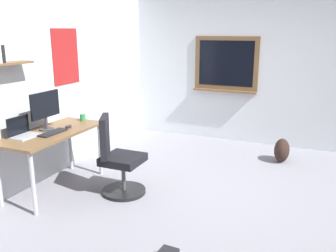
{
  "coord_description": "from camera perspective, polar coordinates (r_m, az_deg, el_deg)",
  "views": [
    {
      "loc": [
        -3.69,
        -0.85,
        1.9
      ],
      "look_at": [
        -0.09,
        0.72,
        0.85
      ],
      "focal_mm": 38.55,
      "sensor_mm": 36.0,
      "label": 1
    }
  ],
  "objects": [
    {
      "name": "desk",
      "position": [
        4.51,
        -17.82,
        -1.77
      ],
      "size": [
        1.35,
        0.61,
        0.73
      ],
      "color": "brown",
      "rests_on": "ground"
    },
    {
      "name": "laptop",
      "position": [
        4.37,
        -22.01,
        -0.88
      ],
      "size": [
        0.31,
        0.21,
        0.23
      ],
      "color": "#ADAFB5",
      "rests_on": "desk"
    },
    {
      "name": "office_chair",
      "position": [
        4.3,
        -7.97,
        -5.48
      ],
      "size": [
        0.54,
        0.56,
        0.95
      ],
      "color": "black",
      "rests_on": "ground"
    },
    {
      "name": "backpack",
      "position": [
        5.6,
        17.55,
        -3.68
      ],
      "size": [
        0.32,
        0.22,
        0.35
      ],
      "primitive_type": "ellipsoid",
      "color": "black",
      "rests_on": "ground"
    },
    {
      "name": "keyboard",
      "position": [
        4.39,
        -17.73,
        -1.01
      ],
      "size": [
        0.37,
        0.13,
        0.02
      ],
      "primitive_type": "cube",
      "color": "black",
      "rests_on": "desk"
    },
    {
      "name": "computer_mouse",
      "position": [
        4.6,
        -15.47,
        -0.06
      ],
      "size": [
        0.1,
        0.06,
        0.03
      ],
      "primitive_type": "ellipsoid",
      "color": "#262628",
      "rests_on": "desk"
    },
    {
      "name": "monitor_primary",
      "position": [
        4.52,
        -18.84,
        2.74
      ],
      "size": [
        0.46,
        0.17,
        0.46
      ],
      "color": "#38383D",
      "rests_on": "desk"
    },
    {
      "name": "ground_plane",
      "position": [
        4.23,
        9.69,
        -11.94
      ],
      "size": [
        5.2,
        5.2,
        0.0
      ],
      "primitive_type": "plane",
      "color": "gray",
      "rests_on": "ground"
    },
    {
      "name": "wall_back",
      "position": [
        4.98,
        -18.32,
        7.33
      ],
      "size": [
        5.0,
        0.3,
        2.6
      ],
      "color": "silver",
      "rests_on": "ground"
    },
    {
      "name": "wall_right",
      "position": [
        6.22,
        15.57,
        8.89
      ],
      "size": [
        0.22,
        5.0,
        2.6
      ],
      "color": "silver",
      "rests_on": "ground"
    },
    {
      "name": "coffee_mug",
      "position": [
        4.89,
        -13.33,
        1.33
      ],
      "size": [
        0.08,
        0.08,
        0.09
      ],
      "primitive_type": "cylinder",
      "color": "#338C4C",
      "rests_on": "desk"
    }
  ]
}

